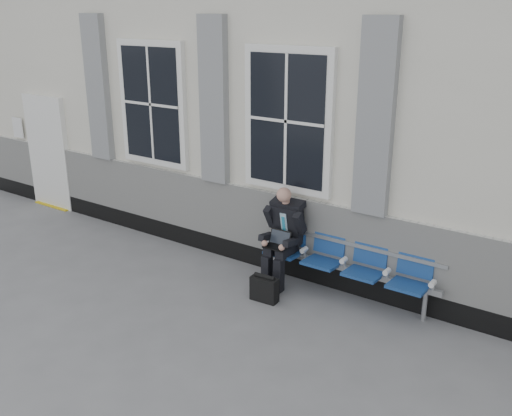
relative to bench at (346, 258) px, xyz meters
The scene contains 5 objects.
ground 1.98m from the bench, 136.00° to the right, with size 70.00×70.00×0.00m, color slate.
station_building 3.06m from the bench, 122.87° to the left, with size 14.40×4.40×4.49m.
bench is the anchor object (origin of this frame).
businessman 0.93m from the bench, behind, with size 0.56×0.76×1.40m.
briefcase 1.15m from the bench, 138.02° to the right, with size 0.38×0.18×0.38m.
Camera 1 is at (4.32, -5.00, 3.66)m, focal length 40.00 mm.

